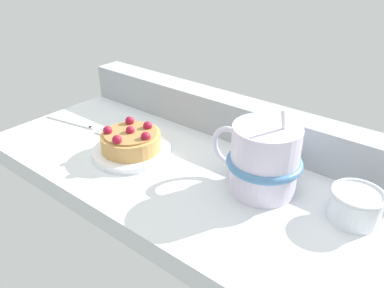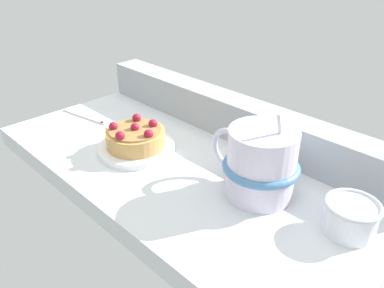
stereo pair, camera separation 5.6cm
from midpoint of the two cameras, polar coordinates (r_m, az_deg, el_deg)
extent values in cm
cube|color=silver|center=(61.82, 0.99, -3.98)|extent=(64.25, 31.53, 3.28)
cube|color=#9EA3A8|center=(68.30, 8.77, 3.85)|extent=(62.97, 5.27, 6.82)
cylinder|color=white|center=(63.92, -5.72, -0.67)|extent=(12.62, 12.62, 1.06)
cylinder|color=white|center=(64.05, -5.70, -0.88)|extent=(6.94, 6.94, 0.53)
cylinder|color=tan|center=(63.02, -5.80, 0.81)|extent=(9.60, 9.60, 2.68)
cylinder|color=#A37942|center=(62.34, -5.86, 2.02)|extent=(8.45, 8.45, 0.30)
sphere|color=maroon|center=(62.13, -5.88, 2.41)|extent=(1.40, 1.40, 1.40)
sphere|color=maroon|center=(59.80, -3.78, 1.38)|extent=(1.50, 1.50, 1.50)
sphere|color=maroon|center=(63.29, -3.01, 3.05)|extent=(1.47, 1.47, 1.47)
sphere|color=maroon|center=(65.09, -5.75, 3.79)|extent=(1.47, 1.47, 1.47)
sphere|color=maroon|center=(62.82, -9.07, 2.52)|extent=(1.45, 1.45, 1.45)
sphere|color=maroon|center=(59.44, -7.95, 1.13)|extent=(1.48, 1.48, 1.48)
cylinder|color=silver|center=(52.45, 13.25, -2.92)|extent=(9.20, 9.20, 9.81)
torus|color=#4C7FB2|center=(52.67, 13.19, -3.32)|extent=(10.42, 10.42, 1.18)
torus|color=silver|center=(55.05, 8.45, -0.81)|extent=(6.31, 0.81, 6.31)
cylinder|color=silver|center=(49.77, 16.09, 1.66)|extent=(0.55, 2.17, 5.52)
cube|color=silver|center=(77.97, -13.83, 4.06)|extent=(11.02, 2.71, 0.60)
cube|color=silver|center=(74.20, -10.92, 3.09)|extent=(1.28, 0.77, 0.60)
cube|color=silver|center=(71.24, -9.53, 2.10)|extent=(3.49, 0.87, 0.60)
cube|color=silver|center=(71.70, -9.13, 2.31)|extent=(3.49, 0.87, 0.60)
cube|color=silver|center=(72.17, -8.74, 2.53)|extent=(3.49, 0.87, 0.60)
cube|color=silver|center=(72.64, -8.35, 2.74)|extent=(3.49, 0.87, 0.60)
cylinder|color=silver|center=(51.40, 25.36, -10.01)|extent=(6.21, 6.21, 3.87)
torus|color=silver|center=(50.31, 25.82, -8.27)|extent=(6.69, 6.69, 0.60)
camera|label=1|loc=(0.03, -87.14, 1.57)|focal=36.08mm
camera|label=2|loc=(0.03, 92.86, -1.57)|focal=36.08mm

